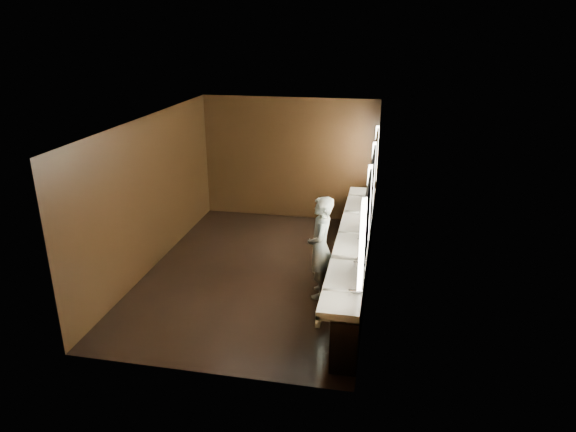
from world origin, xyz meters
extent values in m
plane|color=black|center=(0.00, 0.00, 0.00)|extent=(6.00, 6.00, 0.00)
cube|color=#2D2D2B|center=(0.00, 0.00, 2.80)|extent=(4.00, 6.00, 0.02)
cube|color=black|center=(0.00, 3.00, 1.40)|extent=(4.00, 0.02, 2.80)
cube|color=black|center=(0.00, -3.00, 1.40)|extent=(4.00, 0.02, 2.80)
cube|color=black|center=(-2.00, 0.00, 1.40)|extent=(0.02, 6.00, 2.80)
cube|color=black|center=(2.00, 0.00, 1.40)|extent=(0.02, 6.00, 2.80)
cube|color=black|center=(1.82, 0.00, 0.40)|extent=(0.36, 5.40, 0.81)
cube|color=white|center=(1.73, 0.00, 0.85)|extent=(0.55, 5.40, 0.12)
cube|color=white|center=(1.48, 0.00, 0.77)|extent=(0.06, 5.40, 0.18)
cylinder|color=silver|center=(1.91, -2.20, 0.99)|extent=(0.18, 0.04, 0.04)
cylinder|color=silver|center=(1.91, -1.32, 0.99)|extent=(0.18, 0.04, 0.04)
cylinder|color=silver|center=(1.91, -0.44, 0.99)|extent=(0.18, 0.04, 0.04)
cylinder|color=silver|center=(1.91, 0.44, 0.99)|extent=(0.18, 0.04, 0.04)
cylinder|color=silver|center=(1.91, 1.32, 0.99)|extent=(0.18, 0.04, 0.04)
cylinder|color=silver|center=(1.91, 2.20, 0.99)|extent=(0.18, 0.04, 0.04)
cube|color=white|center=(1.97, -2.40, 1.75)|extent=(0.06, 0.22, 1.15)
cube|color=white|center=(1.99, -1.60, 1.75)|extent=(0.03, 1.32, 1.15)
cube|color=white|center=(1.97, -0.80, 1.75)|extent=(0.06, 0.23, 1.15)
cube|color=white|center=(1.99, 0.00, 1.75)|extent=(0.03, 1.32, 1.15)
cube|color=white|center=(1.97, 0.80, 1.75)|extent=(0.06, 0.23, 1.15)
cube|color=white|center=(1.99, 1.60, 1.75)|extent=(0.03, 1.32, 1.15)
cube|color=white|center=(1.97, 2.40, 1.75)|extent=(0.06, 0.22, 1.15)
imported|color=#8BBDD0|center=(1.23, -0.62, 0.87)|extent=(0.45, 0.66, 1.74)
cylinder|color=black|center=(1.58, -0.37, 0.29)|extent=(0.40, 0.40, 0.59)
camera|label=1|loc=(2.20, -8.27, 4.31)|focal=32.00mm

